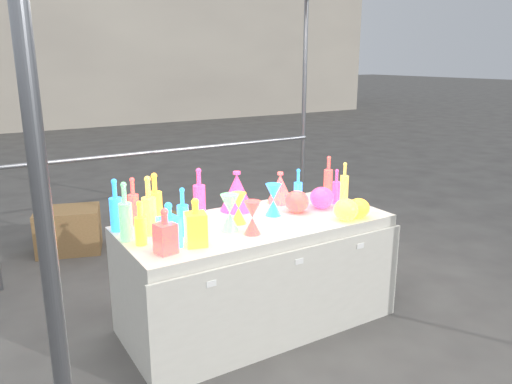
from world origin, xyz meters
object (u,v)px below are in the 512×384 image
bottle_0 (155,199)px  globe_0 (359,209)px  display_table (257,273)px  cardboard_box_closed (69,230)px  hourglass_0 (252,218)px  decanter_0 (196,222)px

bottle_0 → globe_0: 1.37m
display_table → cardboard_box_closed: (-0.84, 2.09, -0.16)m
hourglass_0 → cardboard_box_closed: bearing=106.5°
decanter_0 → hourglass_0: 0.38m
globe_0 → cardboard_box_closed: bearing=121.6°
globe_0 → display_table: bearing=155.0°
decanter_0 → globe_0: bearing=10.0°
bottle_0 → hourglass_0: bottle_0 is taller
bottle_0 → globe_0: (1.22, -0.60, -0.11)m
decanter_0 → hourglass_0: size_ratio=1.35×
bottle_0 → hourglass_0: bearing=-48.8°
bottle_0 → decanter_0: 0.50m
display_table → bottle_0: size_ratio=5.37×
cardboard_box_closed → bottle_0: (0.24, -1.79, 0.71)m
decanter_0 → bottle_0: bearing=111.7°
decanter_0 → globe_0: 1.17m
bottle_0 → globe_0: bearing=-25.9°
display_table → cardboard_box_closed: display_table is taller
decanter_0 → globe_0: decanter_0 is taller
display_table → decanter_0: size_ratio=6.46×
display_table → cardboard_box_closed: 2.26m
decanter_0 → hourglass_0: bearing=14.2°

